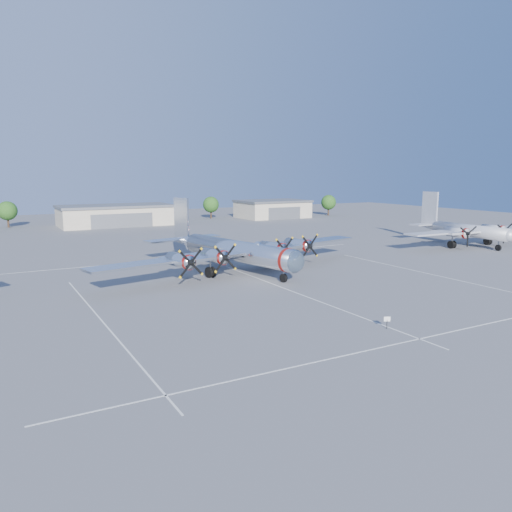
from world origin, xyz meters
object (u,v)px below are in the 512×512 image
hangar_east (272,209)px  tree_east (211,205)px  twin_engine_east (464,246)px  hangar_center (115,215)px  tree_west (7,211)px  info_placard (387,320)px  main_bomber_b29 (232,270)px  tree_far_east (329,202)px

hangar_east → tree_east: size_ratio=3.10×
twin_engine_east → hangar_center: bearing=126.3°
hangar_center → tree_west: tree_west is taller
hangar_center → info_placard: (-0.46, -100.61, -1.92)m
tree_east → main_bomber_b29: size_ratio=0.15×
tree_west → twin_engine_east: tree_west is taller
tree_west → info_placard: bearing=-77.3°
tree_west → main_bomber_b29: 81.77m
hangar_east → tree_west: (-73.00, 8.04, 1.51)m
tree_far_east → hangar_east: bearing=174.4°
hangar_east → tree_far_east: size_ratio=3.10×
tree_far_east → info_placard: size_ratio=5.91×
tree_far_east → main_bomber_b29: size_ratio=0.15×
main_bomber_b29 → twin_engine_east: twin_engine_east is taller
tree_west → main_bomber_b29: (24.54, -77.88, -4.22)m
tree_east → twin_engine_east: bearing=-76.0°
hangar_center → tree_far_east: 68.05m
tree_far_east → twin_engine_east: 70.35m
twin_engine_east → info_placard: bearing=-146.6°
tree_far_east → main_bomber_b29: tree_far_east is taller
tree_west → tree_far_east: bearing=-6.1°
hangar_east → tree_far_east: (20.00, -1.96, 1.51)m
tree_far_east → twin_engine_east: (-19.16, -67.56, -4.22)m
hangar_east → twin_engine_east: 69.58m
tree_far_east → main_bomber_b29: 96.50m
hangar_east → tree_west: size_ratio=3.10×
main_bomber_b29 → tree_east: bearing=56.1°
twin_engine_east → main_bomber_b29: bearing=-178.4°
tree_east → main_bomber_b29: bearing=-111.9°
tree_far_east → twin_engine_east: size_ratio=0.21×
hangar_center → tree_far_east: size_ratio=4.31×
tree_far_east → tree_west: bearing=173.9°
hangar_east → twin_engine_east: hangar_east is taller
tree_east → info_placard: bearing=-105.9°
hangar_east → main_bomber_b29: bearing=-124.8°
hangar_center → tree_east: bearing=11.4°
tree_east → tree_far_east: (38.00, -8.00, 0.00)m
hangar_east → twin_engine_east: bearing=-89.3°
tree_east → info_placard: size_ratio=5.91×
tree_east → twin_engine_east: (18.84, -75.56, -4.22)m
hangar_east → main_bomber_b29: hangar_east is taller
tree_west → tree_east: bearing=-2.1°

